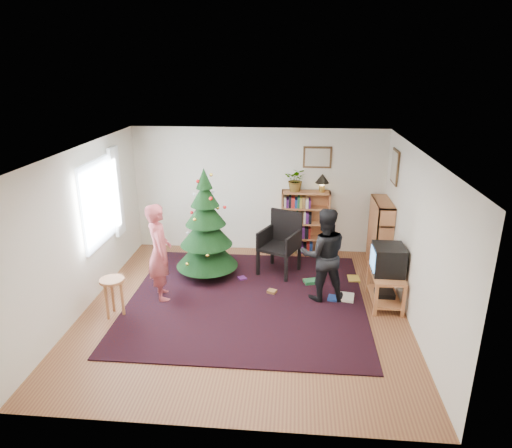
# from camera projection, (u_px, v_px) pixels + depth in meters

# --- Properties ---
(floor) EXTENTS (5.00, 5.00, 0.00)m
(floor) POSITION_uv_depth(u_px,v_px,m) (245.00, 309.00, 7.20)
(floor) COLOR brown
(floor) RESTS_ON ground
(ceiling) EXTENTS (5.00, 5.00, 0.00)m
(ceiling) POSITION_uv_depth(u_px,v_px,m) (243.00, 152.00, 6.36)
(ceiling) COLOR white
(ceiling) RESTS_ON wall_back
(wall_back) EXTENTS (5.00, 0.02, 2.50)m
(wall_back) POSITION_uv_depth(u_px,v_px,m) (258.00, 191.00, 9.13)
(wall_back) COLOR silver
(wall_back) RESTS_ON floor
(wall_front) EXTENTS (5.00, 0.02, 2.50)m
(wall_front) POSITION_uv_depth(u_px,v_px,m) (215.00, 327.00, 4.44)
(wall_front) COLOR silver
(wall_front) RESTS_ON floor
(wall_left) EXTENTS (0.02, 5.00, 2.50)m
(wall_left) POSITION_uv_depth(u_px,v_px,m) (82.00, 230.00, 6.99)
(wall_left) COLOR silver
(wall_left) RESTS_ON floor
(wall_right) EXTENTS (0.02, 5.00, 2.50)m
(wall_right) POSITION_uv_depth(u_px,v_px,m) (416.00, 241.00, 6.57)
(wall_right) COLOR silver
(wall_right) RESTS_ON floor
(rug) EXTENTS (3.80, 3.60, 0.02)m
(rug) POSITION_uv_depth(u_px,v_px,m) (247.00, 299.00, 7.48)
(rug) COLOR black
(rug) RESTS_ON floor
(window_pane) EXTENTS (0.04, 1.20, 1.40)m
(window_pane) POSITION_uv_depth(u_px,v_px,m) (98.00, 203.00, 7.47)
(window_pane) COLOR silver
(window_pane) RESTS_ON wall_left
(curtain) EXTENTS (0.06, 0.35, 1.60)m
(curtain) POSITION_uv_depth(u_px,v_px,m) (117.00, 192.00, 8.12)
(curtain) COLOR white
(curtain) RESTS_ON wall_left
(picture_back) EXTENTS (0.55, 0.03, 0.42)m
(picture_back) POSITION_uv_depth(u_px,v_px,m) (317.00, 157.00, 8.78)
(picture_back) COLOR #4C3319
(picture_back) RESTS_ON wall_back
(picture_right) EXTENTS (0.03, 0.50, 0.60)m
(picture_right) POSITION_uv_depth(u_px,v_px,m) (395.00, 167.00, 7.99)
(picture_right) COLOR #4C3319
(picture_right) RESTS_ON wall_right
(christmas_tree) EXTENTS (1.10, 1.10, 2.00)m
(christmas_tree) POSITION_uv_depth(u_px,v_px,m) (206.00, 233.00, 8.04)
(christmas_tree) COLOR #3F2816
(christmas_tree) RESTS_ON rug
(bookshelf_back) EXTENTS (0.95, 0.30, 1.30)m
(bookshelf_back) POSITION_uv_depth(u_px,v_px,m) (305.00, 222.00, 9.10)
(bookshelf_back) COLOR #B16B3F
(bookshelf_back) RESTS_ON floor
(bookshelf_right) EXTENTS (0.30, 0.95, 1.30)m
(bookshelf_right) POSITION_uv_depth(u_px,v_px,m) (380.00, 234.00, 8.48)
(bookshelf_right) COLOR #B16B3F
(bookshelf_right) RESTS_ON floor
(tv_stand) EXTENTS (0.47, 0.85, 0.55)m
(tv_stand) POSITION_uv_depth(u_px,v_px,m) (385.00, 285.00, 7.26)
(tv_stand) COLOR #B16B3F
(tv_stand) RESTS_ON floor
(crt_tv) EXTENTS (0.48, 0.51, 0.45)m
(crt_tv) POSITION_uv_depth(u_px,v_px,m) (388.00, 259.00, 7.11)
(crt_tv) COLOR black
(crt_tv) RESTS_ON tv_stand
(armchair) EXTENTS (0.82, 0.85, 1.14)m
(armchair) POSITION_uv_depth(u_px,v_px,m) (279.00, 239.00, 8.34)
(armchair) COLOR black
(armchair) RESTS_ON rug
(stool) EXTENTS (0.37, 0.37, 0.62)m
(stool) POSITION_uv_depth(u_px,v_px,m) (113.00, 287.00, 6.87)
(stool) COLOR #B16B3F
(stool) RESTS_ON floor
(person_standing) EXTENTS (0.60, 0.70, 1.62)m
(person_standing) POSITION_uv_depth(u_px,v_px,m) (159.00, 252.00, 7.29)
(person_standing) COLOR #A84348
(person_standing) RESTS_ON rug
(person_by_chair) EXTENTS (0.82, 0.68, 1.56)m
(person_by_chair) POSITION_uv_depth(u_px,v_px,m) (324.00, 255.00, 7.27)
(person_by_chair) COLOR black
(person_by_chair) RESTS_ON rug
(potted_plant) EXTENTS (0.48, 0.43, 0.47)m
(potted_plant) POSITION_uv_depth(u_px,v_px,m) (296.00, 180.00, 8.82)
(potted_plant) COLOR gray
(potted_plant) RESTS_ON bookshelf_back
(table_lamp) EXTENTS (0.27, 0.27, 0.36)m
(table_lamp) POSITION_uv_depth(u_px,v_px,m) (322.00, 180.00, 8.78)
(table_lamp) COLOR #A57F33
(table_lamp) RESTS_ON bookshelf_back
(floor_clutter) EXTENTS (2.19, 0.97, 0.08)m
(floor_clutter) POSITION_uv_depth(u_px,v_px,m) (309.00, 286.00, 7.85)
(floor_clutter) COLOR #A51E19
(floor_clutter) RESTS_ON rug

